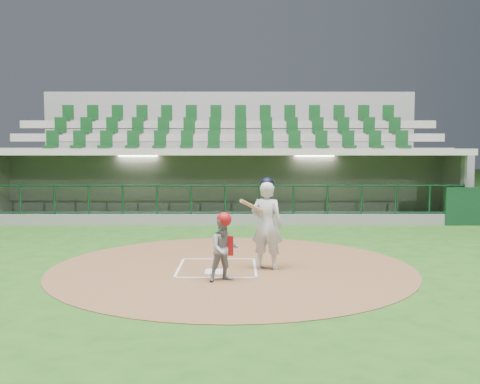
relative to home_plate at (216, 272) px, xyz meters
The scene contains 8 objects.
ground 0.70m from the home_plate, 90.00° to the left, with size 120.00×120.00×0.00m, color #204B15.
dirt_circle 0.58m from the home_plate, 59.04° to the left, with size 7.20×7.20×0.01m, color brown.
home_plate is the anchor object (origin of this frame).
batter_box_chalk 0.40m from the home_plate, 90.00° to the left, with size 1.55×1.80×0.01m.
dugout_structure 8.57m from the home_plate, 89.57° to the left, with size 16.40×3.70×3.00m.
seating_deck 11.69m from the home_plate, 90.00° to the left, with size 17.00×6.72×5.15m.
batter 1.35m from the home_plate, 17.16° to the left, with size 0.90×0.94×1.80m.
catcher 0.92m from the home_plate, 75.84° to the right, with size 0.68×0.60×1.23m.
Camera 1 is at (0.43, -10.75, 2.31)m, focal length 40.00 mm.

